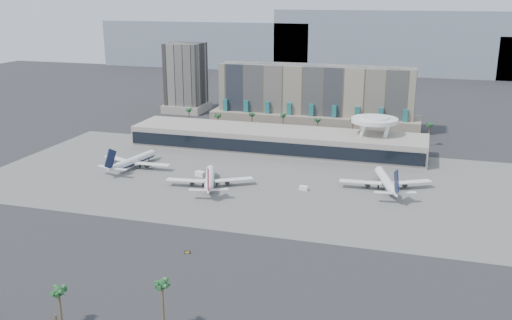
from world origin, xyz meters
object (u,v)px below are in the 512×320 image
(airliner_left, at_px, (134,161))
(taxiway_sign, at_px, (187,252))
(service_vehicle_a, at_px, (200,174))
(service_vehicle_b, at_px, (304,188))
(airliner_right, at_px, (386,181))
(airliner_centre, at_px, (210,179))

(airliner_left, xyz_separation_m, taxiway_sign, (67.77, -87.07, -3.25))
(service_vehicle_a, bearing_deg, service_vehicle_b, 12.50)
(airliner_left, height_order, airliner_right, airliner_right)
(airliner_centre, bearing_deg, taxiway_sign, -94.56)
(airliner_centre, distance_m, service_vehicle_b, 44.42)
(airliner_centre, height_order, service_vehicle_a, airliner_centre)
(airliner_centre, distance_m, taxiway_sign, 72.14)
(taxiway_sign, bearing_deg, airliner_left, 111.73)
(airliner_left, relative_size, service_vehicle_b, 10.92)
(airliner_right, relative_size, service_vehicle_b, 11.26)
(airliner_left, xyz_separation_m, service_vehicle_a, (38.92, -3.95, -2.48))
(airliner_right, xyz_separation_m, taxiway_sign, (-61.68, -89.97, -3.44))
(airliner_left, height_order, airliner_centre, airliner_centre)
(airliner_right, bearing_deg, airliner_left, 164.96)
(airliner_left, relative_size, airliner_right, 0.97)
(airliner_left, distance_m, airliner_right, 129.48)
(airliner_right, bearing_deg, taxiway_sign, -140.76)
(service_vehicle_a, bearing_deg, airliner_right, 22.84)
(airliner_right, xyz_separation_m, service_vehicle_b, (-36.53, -12.53, -2.91))
(airliner_centre, distance_m, airliner_right, 82.72)
(taxiway_sign, bearing_deg, service_vehicle_b, 55.85)
(airliner_left, distance_m, service_vehicle_a, 39.20)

